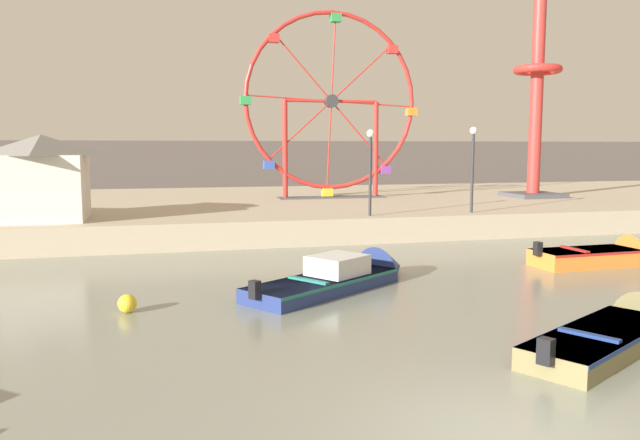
{
  "coord_description": "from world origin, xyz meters",
  "views": [
    {
      "loc": [
        -4.52,
        -6.96,
        3.86
      ],
      "look_at": [
        -0.03,
        10.38,
        1.77
      ],
      "focal_mm": 35.13,
      "sensor_mm": 36.0,
      "label": 1
    }
  ],
  "objects": [
    {
      "name": "promenade_lamp_near",
      "position": [
        8.56,
        17.46,
        3.47
      ],
      "size": [
        0.32,
        0.32,
        3.67
      ],
      "color": "#2D2D33",
      "rests_on": "quay_promenade"
    },
    {
      "name": "promenade_lamp_far",
      "position": [
        3.89,
        17.35,
        3.39
      ],
      "size": [
        0.32,
        0.32,
        3.53
      ],
      "color": "#2D2D33",
      "rests_on": "quay_promenade"
    },
    {
      "name": "motorboat_orange_hull",
      "position": [
        9.73,
        10.41,
        0.29
      ],
      "size": [
        4.64,
        1.62,
        1.39
      ],
      "rotation": [
        0.0,
        0.0,
        0.04
      ],
      "color": "orange",
      "rests_on": "ground_plane"
    },
    {
      "name": "quay_promenade",
      "position": [
        0.0,
        26.9,
        0.52
      ],
      "size": [
        110.0,
        20.98,
        1.05
      ],
      "primitive_type": "cube",
      "color": "#B7A88E",
      "rests_on": "ground_plane"
    },
    {
      "name": "ferris_wheel_red_frame",
      "position": [
        4.76,
        26.45,
        6.14
      ],
      "size": [
        9.97,
        1.2,
        10.14
      ],
      "color": "red",
      "rests_on": "quay_promenade"
    },
    {
      "name": "drop_tower_red_tower",
      "position": [
        16.02,
        24.28,
        6.72
      ],
      "size": [
        2.8,
        2.8,
        12.59
      ],
      "color": "#BC332D",
      "rests_on": "quay_promenade"
    },
    {
      "name": "motorboat_olive_wood",
      "position": [
        4.37,
        3.31,
        0.23
      ],
      "size": [
        5.26,
        3.71,
        1.25
      ],
      "rotation": [
        0.0,
        0.0,
        0.51
      ],
      "color": "olive",
      "rests_on": "ground_plane"
    },
    {
      "name": "distant_town_skyline",
      "position": [
        0.0,
        48.69,
        2.2
      ],
      "size": [
        140.0,
        3.0,
        4.4
      ],
      "primitive_type": "cube",
      "color": "#564C47",
      "rests_on": "ground_plane"
    },
    {
      "name": "motorboat_navy_blue",
      "position": [
        0.7,
        9.6,
        0.27
      ],
      "size": [
        5.86,
        4.69,
        1.47
      ],
      "rotation": [
        0.0,
        0.0,
        0.6
      ],
      "color": "navy",
      "rests_on": "ground_plane"
    },
    {
      "name": "carnival_booth_white_ticket",
      "position": [
        -8.84,
        19.1,
        2.76
      ],
      "size": [
        3.44,
        3.75,
        3.3
      ],
      "rotation": [
        0.0,
        0.0,
        0.01
      ],
      "color": "silver",
      "rests_on": "quay_promenade"
    },
    {
      "name": "mooring_buoy_orange",
      "position": [
        -5.31,
        8.03,
        0.22
      ],
      "size": [
        0.44,
        0.44,
        0.44
      ],
      "primitive_type": "sphere",
      "color": "yellow",
      "rests_on": "ground_plane"
    }
  ]
}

